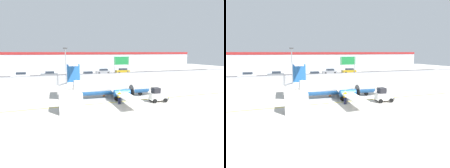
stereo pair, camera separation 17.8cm
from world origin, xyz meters
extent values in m
plane|color=#BCB7AD|center=(0.00, 0.00, 0.00)|extent=(140.00, 140.00, 0.00)
cube|color=yellow|center=(0.00, 2.00, 0.00)|extent=(84.00, 0.20, 0.01)
cube|color=gray|center=(0.00, 18.00, 1.00)|extent=(98.00, 0.04, 2.00)
cylinder|color=slate|center=(0.00, 18.00, 2.05)|extent=(98.00, 0.10, 0.10)
cube|color=#38383A|center=(0.00, 29.50, 0.06)|extent=(98.00, 17.00, 0.12)
cube|color=#A8B2BC|center=(0.00, 48.00, 3.25)|extent=(91.00, 8.00, 6.50)
cube|color=maroon|center=(0.00, 44.00, 6.10)|extent=(91.00, 0.20, 0.80)
cylinder|color=white|center=(-0.05, 4.73, 1.75)|extent=(11.56, 2.63, 1.90)
ellipsoid|color=white|center=(5.96, 4.35, 1.75)|extent=(2.76, 1.97, 1.80)
ellipsoid|color=white|center=(-6.06, 5.12, 1.95)|extent=(3.29, 1.25, 1.05)
cylinder|color=#1E5193|center=(-0.05, 4.73, 1.23)|extent=(10.36, 2.14, 1.48)
cube|color=white|center=(0.05, 4.73, 1.18)|extent=(2.63, 16.07, 0.18)
cylinder|color=#1E5193|center=(0.42, 7.31, 1.18)|extent=(2.25, 1.04, 0.90)
cone|color=black|center=(1.57, 7.24, 1.18)|extent=(0.48, 0.47, 0.44)
cylinder|color=#262626|center=(1.72, 7.23, 1.18)|extent=(0.18, 2.10, 2.10)
cylinder|color=#1E5193|center=(0.08, 2.12, 1.18)|extent=(2.25, 1.04, 0.90)
cone|color=black|center=(1.23, 2.05, 1.18)|extent=(0.48, 0.47, 0.44)
cylinder|color=#262626|center=(1.38, 2.04, 1.18)|extent=(0.18, 2.10, 2.10)
cube|color=#1E5193|center=(-5.77, 5.10, 3.30)|extent=(1.71, 0.29, 3.10)
cube|color=white|center=(-5.92, 5.11, 4.85)|extent=(1.41, 4.86, 0.14)
cylinder|color=#59595B|center=(3.98, 4.47, 0.79)|extent=(0.15, 0.15, 0.97)
cylinder|color=black|center=(3.98, 4.47, 0.30)|extent=(0.61, 0.26, 0.60)
cylinder|color=#59595B|center=(-0.21, 6.96, 0.83)|extent=(0.15, 0.15, 0.90)
cylinder|color=black|center=(-0.21, 6.96, 0.38)|extent=(0.77, 0.27, 0.76)
cylinder|color=#59595B|center=(-0.49, 2.55, 0.83)|extent=(0.15, 0.15, 0.90)
cylinder|color=black|center=(-0.49, 2.55, 0.38)|extent=(0.77, 0.27, 0.76)
cube|color=silver|center=(4.46, 0.37, 0.73)|extent=(2.27, 1.26, 0.90)
cube|color=black|center=(4.11, 0.40, 1.53)|extent=(0.97, 1.06, 0.70)
cube|color=black|center=(5.61, 0.29, 0.43)|extent=(0.24, 1.11, 0.30)
cylinder|color=black|center=(5.25, 0.92, 0.28)|extent=(0.57, 0.22, 0.56)
cylinder|color=black|center=(5.16, -0.28, 0.28)|extent=(0.57, 0.22, 0.56)
cylinder|color=black|center=(3.75, 1.03, 0.28)|extent=(0.57, 0.22, 0.56)
cylinder|color=black|center=(3.67, -0.17, 0.28)|extent=(0.57, 0.22, 0.56)
cylinder|color=#191E4C|center=(-0.84, 0.97, 0.42)|extent=(0.18, 0.18, 0.85)
cylinder|color=#191E4C|center=(-0.65, 1.00, 0.42)|extent=(0.18, 0.18, 0.85)
cylinder|color=yellow|center=(-0.74, 0.99, 1.15)|extent=(0.39, 0.39, 0.60)
cylinder|color=yellow|center=(-0.96, 0.96, 1.18)|extent=(0.11, 0.11, 0.55)
cylinder|color=yellow|center=(-0.53, 1.02, 1.18)|extent=(0.11, 0.11, 0.55)
sphere|color=tan|center=(-0.74, 0.99, 1.59)|extent=(0.22, 0.22, 0.22)
cube|color=silver|center=(-7.01, -0.52, 1.10)|extent=(2.53, 2.15, 2.20)
cube|color=#333338|center=(-7.01, -0.52, 1.10)|extent=(2.44, 0.24, 2.20)
cube|color=orange|center=(-1.22, 5.98, 0.02)|extent=(0.36, 0.36, 0.04)
cone|color=orange|center=(-1.22, 5.98, 0.34)|extent=(0.28, 0.28, 0.60)
cylinder|color=white|center=(-1.22, 5.98, 0.42)|extent=(0.17, 0.17, 0.08)
cube|color=orange|center=(5.57, 0.77, 0.02)|extent=(0.36, 0.36, 0.04)
cone|color=orange|center=(5.57, 0.77, 0.34)|extent=(0.28, 0.28, 0.60)
cylinder|color=white|center=(5.57, 0.77, 0.42)|extent=(0.17, 0.17, 0.08)
cube|color=orange|center=(-7.00, 3.72, 0.02)|extent=(0.36, 0.36, 0.04)
cone|color=orange|center=(-7.00, 3.72, 0.34)|extent=(0.28, 0.28, 0.60)
cylinder|color=white|center=(-7.00, 3.72, 0.42)|extent=(0.17, 0.17, 0.08)
cube|color=silver|center=(-14.59, 31.14, 0.74)|extent=(4.24, 1.81, 0.80)
cube|color=#262D38|center=(-14.44, 31.13, 1.42)|extent=(2.24, 1.62, 0.56)
cylinder|color=black|center=(-16.01, 30.27, 0.42)|extent=(0.60, 0.22, 0.60)
cylinder|color=black|center=(-15.97, 32.07, 0.42)|extent=(0.60, 0.22, 0.60)
cylinder|color=black|center=(-13.21, 30.20, 0.42)|extent=(0.60, 0.22, 0.60)
cylinder|color=black|center=(-13.17, 32.00, 0.42)|extent=(0.60, 0.22, 0.60)
cube|color=slate|center=(-7.92, 31.21, 0.74)|extent=(4.28, 1.90, 0.80)
cube|color=#262D38|center=(-7.77, 31.21, 1.42)|extent=(2.27, 1.66, 0.56)
cylinder|color=black|center=(-9.36, 30.38, 0.42)|extent=(0.61, 0.23, 0.60)
cylinder|color=black|center=(-9.28, 32.18, 0.42)|extent=(0.61, 0.23, 0.60)
cylinder|color=black|center=(-6.57, 30.25, 0.42)|extent=(0.61, 0.23, 0.60)
cylinder|color=black|center=(-6.48, 32.05, 0.42)|extent=(0.61, 0.23, 0.60)
cube|color=slate|center=(1.12, 27.47, 0.74)|extent=(4.26, 1.84, 0.80)
cube|color=#262D38|center=(1.27, 27.47, 1.42)|extent=(2.25, 1.63, 0.56)
cylinder|color=black|center=(-0.31, 26.62, 0.42)|extent=(0.61, 0.22, 0.60)
cylinder|color=black|center=(-0.25, 28.42, 0.42)|extent=(0.61, 0.22, 0.60)
cylinder|color=black|center=(2.49, 26.53, 0.42)|extent=(0.61, 0.22, 0.60)
cylinder|color=black|center=(2.55, 28.33, 0.42)|extent=(0.61, 0.22, 0.60)
cube|color=gray|center=(7.34, 34.36, 0.74)|extent=(4.26, 1.87, 0.80)
cube|color=#262D38|center=(7.49, 34.35, 1.42)|extent=(2.26, 1.65, 0.56)
cylinder|color=black|center=(5.91, 33.51, 0.42)|extent=(0.61, 0.22, 0.60)
cylinder|color=black|center=(5.98, 35.31, 0.42)|extent=(0.61, 0.22, 0.60)
cylinder|color=black|center=(8.70, 33.40, 0.42)|extent=(0.61, 0.22, 0.60)
cylinder|color=black|center=(8.77, 35.20, 0.42)|extent=(0.61, 0.22, 0.60)
cube|color=#B28C19|center=(13.41, 34.09, 0.74)|extent=(4.24, 1.79, 0.80)
cube|color=#262D38|center=(13.56, 34.09, 1.42)|extent=(2.23, 1.61, 0.56)
cylinder|color=black|center=(12.03, 33.16, 0.42)|extent=(0.60, 0.21, 0.60)
cylinder|color=black|center=(11.99, 34.96, 0.42)|extent=(0.60, 0.21, 0.60)
cylinder|color=black|center=(14.82, 33.22, 0.42)|extent=(0.60, 0.21, 0.60)
cylinder|color=black|center=(14.78, 35.02, 0.42)|extent=(0.60, 0.21, 0.60)
cylinder|color=slate|center=(-5.53, 15.62, 3.50)|extent=(0.16, 0.16, 7.00)
cube|color=#333333|center=(-5.53, 15.62, 7.15)|extent=(0.70, 0.30, 0.24)
cylinder|color=slate|center=(5.55, 19.61, 2.75)|extent=(0.14, 0.14, 5.50)
cylinder|color=slate|center=(8.75, 19.61, 2.75)|extent=(0.14, 0.14, 5.50)
cube|color=#14662D|center=(7.15, 19.61, 4.60)|extent=(3.60, 0.10, 1.80)
camera|label=1|loc=(-9.82, -21.68, 6.43)|focal=32.00mm
camera|label=2|loc=(-9.65, -21.73, 6.43)|focal=32.00mm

